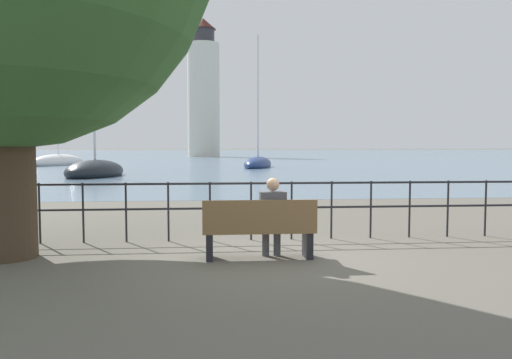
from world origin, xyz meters
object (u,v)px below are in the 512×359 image
object	(u,v)px
seated_person_left	(272,214)
park_bench	(259,231)
sailboat_0	(95,171)
harbor_lighthouse	(204,93)
sailboat_2	(258,163)
sailboat_1	(58,162)

from	to	relation	value
seated_person_left	park_bench	bearing A→B (deg)	-159.35
sailboat_0	harbor_lighthouse	bearing A→B (deg)	95.30
sailboat_2	harbor_lighthouse	distance (m)	48.22
sailboat_0	sailboat_2	size ratio (longest dim) A/B	0.67
sailboat_2	sailboat_1	bearing A→B (deg)	175.99
seated_person_left	harbor_lighthouse	bearing A→B (deg)	91.60
park_bench	sailboat_1	size ratio (longest dim) A/B	0.17
sailboat_2	harbor_lighthouse	xyz separation A→B (m)	(-5.12, 46.73, 10.73)
sailboat_1	harbor_lighthouse	xyz separation A→B (m)	(12.62, 40.57, 10.71)
park_bench	sailboat_1	bearing A→B (deg)	110.30
sailboat_1	seated_person_left	bearing A→B (deg)	-48.42
park_bench	sailboat_0	xyz separation A→B (m)	(-7.30, 21.67, -0.13)
sailboat_1	harbor_lighthouse	size ratio (longest dim) A/B	0.42
park_bench	sailboat_2	bearing A→B (deg)	84.72
park_bench	harbor_lighthouse	size ratio (longest dim) A/B	0.07
sailboat_1	sailboat_2	size ratio (longest dim) A/B	0.91
park_bench	harbor_lighthouse	distance (m)	80.92
seated_person_left	sailboat_1	world-z (taller)	sailboat_1
seated_person_left	sailboat_2	distance (m)	33.52
park_bench	sailboat_2	distance (m)	33.61
seated_person_left	sailboat_1	distance (m)	42.25
seated_person_left	harbor_lighthouse	size ratio (longest dim) A/B	0.05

